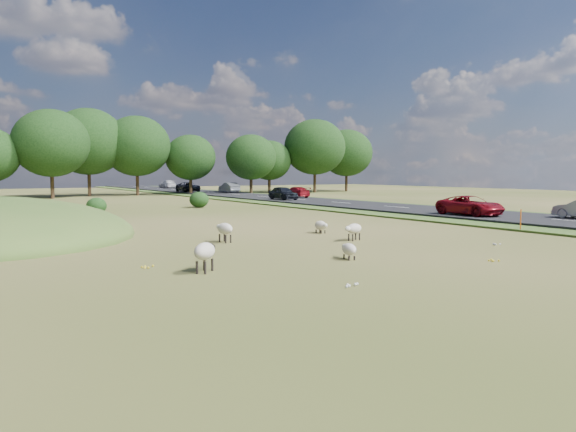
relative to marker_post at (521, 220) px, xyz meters
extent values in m
plane|color=#394C17|center=(-13.93, 20.71, -0.60)|extent=(160.00, 160.00, 0.00)
cube|color=black|center=(6.07, 30.71, -0.47)|extent=(8.00, 150.00, 0.25)
cylinder|color=black|center=(-16.01, 53.69, 1.35)|extent=(0.44, 0.44, 3.90)
ellipsoid|color=black|center=(-16.01, 53.69, 6.11)|extent=(9.09, 9.09, 8.18)
cylinder|color=black|center=(-10.69, 58.61, 1.51)|extent=(0.44, 0.44, 4.22)
ellipsoid|color=black|center=(-10.69, 58.61, 6.67)|extent=(9.85, 9.85, 8.86)
cylinder|color=black|center=(-4.48, 57.65, 1.37)|extent=(0.44, 0.44, 3.94)
ellipsoid|color=black|center=(-4.48, 57.65, 6.19)|extent=(9.20, 9.20, 8.28)
cylinder|color=black|center=(2.94, 56.72, 0.94)|extent=(0.44, 0.44, 3.09)
ellipsoid|color=black|center=(2.94, 56.72, 4.72)|extent=(7.20, 7.20, 6.48)
cylinder|color=black|center=(10.84, 53.17, 0.96)|extent=(0.44, 0.44, 3.12)
ellipsoid|color=black|center=(10.84, 53.17, 4.78)|extent=(7.29, 7.29, 6.56)
cylinder|color=black|center=(15.97, 56.97, 0.87)|extent=(0.44, 0.44, 2.93)
ellipsoid|color=black|center=(15.97, 56.97, 4.45)|extent=(6.84, 6.84, 6.16)
cylinder|color=black|center=(22.93, 54.66, 1.48)|extent=(0.44, 0.44, 4.16)
ellipsoid|color=black|center=(22.93, 54.66, 6.57)|extent=(9.71, 9.71, 8.74)
cylinder|color=black|center=(30.62, 56.60, 1.27)|extent=(0.44, 0.44, 3.74)
ellipsoid|color=black|center=(30.62, 56.60, 5.83)|extent=(8.72, 8.72, 7.84)
ellipsoid|color=black|center=(-16.99, 24.97, 0.03)|extent=(1.54, 1.54, 1.26)
ellipsoid|color=black|center=(-7.24, 28.29, 0.12)|extent=(1.76, 1.76, 1.44)
cylinder|color=#D8590C|center=(0.00, 0.00, 0.00)|extent=(0.06, 0.06, 1.20)
ellipsoid|color=beige|center=(-19.59, -2.86, 0.08)|extent=(1.18, 1.20, 0.56)
ellipsoid|color=black|center=(-19.18, -2.43, 0.12)|extent=(0.44, 0.44, 0.28)
cylinder|color=black|center=(-19.47, -2.54, -0.40)|extent=(0.08, 0.08, 0.40)
cylinder|color=black|center=(-19.27, -2.73, -0.40)|extent=(0.08, 0.08, 0.40)
cylinder|color=black|center=(-19.91, -3.00, -0.40)|extent=(0.08, 0.08, 0.40)
cylinder|color=black|center=(-19.71, -3.19, -0.40)|extent=(0.08, 0.08, 0.40)
ellipsoid|color=beige|center=(-13.98, -3.11, -0.22)|extent=(0.66, 0.94, 0.44)
ellipsoid|color=silver|center=(-13.86, -2.67, -0.19)|extent=(0.27, 0.32, 0.22)
cylinder|color=black|center=(-14.02, -2.84, -0.52)|extent=(0.06, 0.06, 0.16)
cylinder|color=black|center=(-13.81, -2.90, -0.52)|extent=(0.06, 0.06, 0.16)
cylinder|color=black|center=(-14.15, -3.32, -0.52)|extent=(0.06, 0.06, 0.16)
cylinder|color=black|center=(-13.95, -3.38, -0.52)|extent=(0.06, 0.06, 0.16)
ellipsoid|color=beige|center=(-15.81, 3.84, 0.03)|extent=(0.62, 1.06, 0.52)
ellipsoid|color=silver|center=(-15.85, 4.40, 0.07)|extent=(0.27, 0.35, 0.26)
cylinder|color=black|center=(-15.96, 4.13, -0.41)|extent=(0.07, 0.07, 0.37)
cylinder|color=black|center=(-15.71, 4.15, -0.41)|extent=(0.07, 0.07, 0.37)
cylinder|color=black|center=(-15.92, 3.54, -0.41)|extent=(0.07, 0.07, 0.37)
cylinder|color=black|center=(-15.67, 3.56, -0.41)|extent=(0.07, 0.07, 0.37)
ellipsoid|color=beige|center=(-9.84, 4.85, -0.19)|extent=(0.58, 0.97, 0.48)
ellipsoid|color=silver|center=(-9.89, 4.35, -0.16)|extent=(0.25, 0.32, 0.24)
cylinder|color=black|center=(-9.75, 4.57, -0.51)|extent=(0.07, 0.07, 0.17)
cylinder|color=black|center=(-9.98, 4.59, -0.51)|extent=(0.07, 0.07, 0.17)
cylinder|color=black|center=(-9.70, 5.11, -0.51)|extent=(0.07, 0.07, 0.17)
cylinder|color=black|center=(-9.93, 5.13, -0.51)|extent=(0.07, 0.07, 0.17)
ellipsoid|color=beige|center=(-10.32, 1.34, -0.03)|extent=(1.02, 0.72, 0.47)
ellipsoid|color=silver|center=(-10.80, 1.20, 0.01)|extent=(0.35, 0.30, 0.24)
cylinder|color=black|center=(-10.55, 1.15, -0.43)|extent=(0.07, 0.07, 0.34)
cylinder|color=black|center=(-10.61, 1.38, -0.43)|extent=(0.07, 0.07, 0.34)
cylinder|color=black|center=(-10.03, 1.30, -0.43)|extent=(0.07, 0.07, 0.34)
cylinder|color=black|center=(-10.10, 1.52, -0.43)|extent=(0.07, 0.07, 0.34)
imported|color=#A8ABB0|center=(7.97, 54.57, 0.38)|extent=(1.54, 4.42, 1.46)
imported|color=black|center=(4.17, 60.97, 0.38)|extent=(2.41, 5.23, 1.45)
imported|color=maroon|center=(4.17, 7.10, 0.32)|extent=(2.22, 4.82, 1.34)
imported|color=maroon|center=(7.97, 36.18, 0.27)|extent=(1.74, 4.28, 1.24)
imported|color=silver|center=(7.97, 81.68, 0.37)|extent=(2.02, 4.97, 1.44)
imported|color=black|center=(4.17, 32.63, 0.37)|extent=(1.70, 4.23, 1.44)
camera|label=1|loc=(-26.45, -19.54, 2.61)|focal=35.00mm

